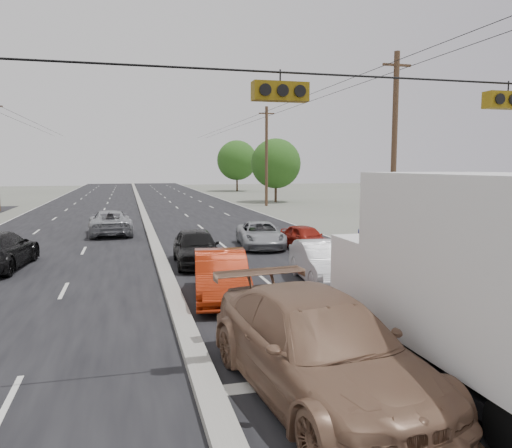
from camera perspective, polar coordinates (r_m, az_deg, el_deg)
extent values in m
plane|color=#606356|center=(9.99, -6.06, -17.51)|extent=(200.00, 200.00, 0.00)
cube|color=black|center=(39.26, -12.55, 0.54)|extent=(20.00, 160.00, 0.02)
cube|color=gray|center=(39.25, -12.55, 0.68)|extent=(0.50, 160.00, 0.20)
cylinder|color=#422D1E|center=(27.72, 15.51, 8.32)|extent=(0.30, 0.30, 10.00)
cube|color=#422D1E|center=(28.19, 15.79, 17.09)|extent=(1.60, 0.12, 0.12)
cylinder|color=#422D1E|center=(50.94, 1.21, 7.70)|extent=(0.30, 0.30, 10.00)
cube|color=#422D1E|center=(51.20, 1.22, 12.52)|extent=(1.60, 0.12, 0.12)
cylinder|color=black|center=(9.28, -6.52, 17.27)|extent=(25.00, 0.04, 0.04)
cube|color=#72590C|center=(9.55, 2.77, 14.87)|extent=(1.05, 0.30, 0.35)
cube|color=#72590C|center=(12.00, 26.81, 12.49)|extent=(1.05, 0.30, 0.35)
cylinder|color=#382619|center=(56.50, 2.27, 3.80)|extent=(0.28, 0.28, 2.52)
sphere|color=#1E4C14|center=(56.43, 2.28, 6.93)|extent=(5.60, 5.60, 5.60)
cylinder|color=#382619|center=(80.94, -2.18, 4.80)|extent=(0.28, 0.28, 2.88)
sphere|color=#1E4C14|center=(80.90, -2.19, 7.29)|extent=(6.40, 6.40, 6.40)
cube|color=black|center=(10.55, 23.39, -13.77)|extent=(2.58, 7.80, 0.28)
cube|color=white|center=(12.55, 15.55, -5.97)|extent=(2.68, 2.12, 2.01)
cylinder|color=black|center=(12.01, 11.18, -10.83)|extent=(0.34, 1.00, 1.00)
cylinder|color=black|center=(13.17, 20.52, -9.57)|extent=(0.34, 1.00, 1.00)
imported|color=#835E47|center=(9.10, 7.17, -13.94)|extent=(3.16, 6.39, 1.78)
imported|color=#932009|center=(15.34, -4.06, -5.97)|extent=(2.09, 4.62, 1.47)
imported|color=black|center=(20.68, -6.84, -2.67)|extent=(1.90, 4.44, 1.50)
imported|color=silver|center=(17.56, 7.66, -4.44)|extent=(1.98, 4.51, 1.44)
imported|color=#929599|center=(25.02, 0.51, -1.25)|extent=(2.63, 4.79, 1.27)
imported|color=navy|center=(19.22, 18.26, -3.57)|extent=(2.87, 5.64, 1.57)
imported|color=maroon|center=(24.27, 5.63, -1.60)|extent=(1.90, 3.73, 1.22)
imported|color=gray|center=(30.84, -16.32, 0.14)|extent=(2.68, 5.34, 1.45)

